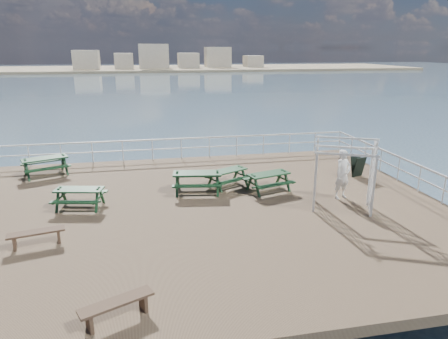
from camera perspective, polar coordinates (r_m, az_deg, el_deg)
ground at (r=14.55m, az=-3.55°, el=-6.02°), size 18.00×14.00×0.30m
sea_backdrop at (r=148.16m, az=-5.78°, el=14.58°), size 300.00×300.00×9.20m
railing at (r=16.60m, az=-5.05°, el=0.64°), size 17.77×13.76×1.10m
picnic_table_a at (r=19.65m, az=-24.19°, el=0.92°), size 2.34×2.14×0.93m
picnic_table_b at (r=15.21m, az=-19.95°, el=-3.29°), size 1.91×1.66×0.81m
picnic_table_c at (r=16.53m, az=0.54°, el=-0.68°), size 2.05×1.91×0.80m
picnic_table_d at (r=15.84m, az=-3.82°, el=-1.20°), size 2.12×1.81×0.93m
picnic_table_e at (r=16.08m, az=6.38°, el=-1.22°), size 2.02×1.80×0.83m
flat_bench_near at (r=12.92m, az=-25.22°, el=-8.44°), size 1.60×0.70×0.45m
flat_bench_far at (r=9.15m, az=-15.07°, el=-18.25°), size 1.59×0.99×0.45m
trellis_arbor at (r=14.64m, az=16.69°, el=-1.12°), size 2.37×1.88×2.60m
sandwich_board at (r=18.75m, az=18.56°, el=0.39°), size 0.67×0.57×0.94m
person at (r=15.72m, az=16.59°, el=-0.67°), size 0.80×0.65×1.90m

